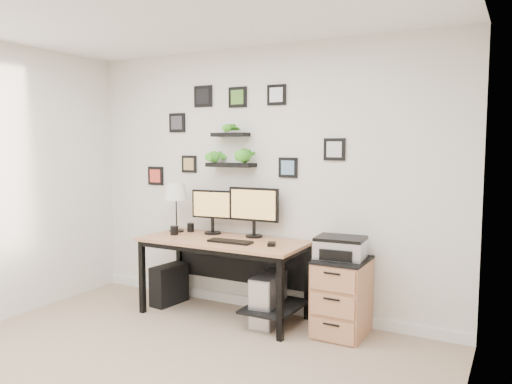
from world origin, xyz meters
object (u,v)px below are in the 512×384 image
Objects in this scene: monitor_left at (212,208)px; mug at (174,230)px; pc_tower_grey at (268,299)px; printer at (340,248)px; desk at (228,252)px; file_cabinet at (342,297)px; table_lamp at (176,193)px; monitor_right at (254,208)px; pc_tower_black at (169,284)px.

monitor_left is 0.44m from mug.
pc_tower_grey is 1.11× the size of printer.
pc_tower_grey is (0.73, -0.19, -0.78)m from monitor_left.
desk is 2.39× the size of file_cabinet.
table_lamp is (-0.69, 0.10, 0.53)m from desk.
monitor_right reaches higher than pc_tower_grey.
file_cabinet is at bearing 4.08° from mug.
desk is at bearing -29.09° from monitor_left.
table_lamp is at bearing 173.57° from pc_tower_grey.
table_lamp is at bearing -173.35° from monitor_right.
desk is 0.59m from pc_tower_grey.
table_lamp is (-0.86, -0.10, 0.12)m from monitor_right.
table_lamp is 0.96m from pc_tower_black.
file_cabinet is at bearing -4.08° from monitor_left.
monitor_right reaches higher than desk.
pc_tower_grey is (1.04, 0.04, -0.56)m from mug.
desk is 1.11m from printer.
table_lamp is 1.05× the size of pc_tower_grey.
pc_tower_black is at bearing -161.73° from monitor_left.
monitor_right is 0.88m from pc_tower_grey.
monitor_right is 1.04× the size of table_lamp.
mug is 0.61m from pc_tower_black.
printer is (1.10, 0.07, 0.14)m from desk.
monitor_left is at bearing -174.55° from monitor_right.
table_lamp is 5.58× the size of mug.
pc_tower_grey is 0.69m from file_cabinet.
file_cabinet is at bearing -8.58° from monitor_right.
monitor_left is at bearing 150.91° from desk.
pc_tower_black is (-0.44, -0.15, -0.81)m from monitor_left.
mug is 1.78m from file_cabinet.
table_lamp is at bearing -172.02° from monitor_left.
mug is at bearing -175.58° from printer.
printer is (1.38, -0.09, -0.25)m from monitor_left.
file_cabinet is at bearing -1.36° from table_lamp.
desk is at bearing -8.34° from table_lamp.
pc_tower_grey is at bearing -171.89° from printer.
pc_tower_grey is 0.85m from printer.
table_lamp is at bearing 178.64° from file_cabinet.
desk reaches higher than pc_tower_grey.
pc_tower_black is at bearing 179.10° from desk.
printer is at bearing -3.79° from monitor_left.
pc_tower_black is at bearing 178.14° from pc_tower_grey.
pc_tower_grey is at bearing -172.84° from file_cabinet.
monitor_left is 0.93m from pc_tower_black.
pc_tower_black is (-0.90, -0.19, -0.84)m from monitor_right.
monitor_left is 1.10× the size of pc_tower_black.
file_cabinet is (1.12, 0.06, -0.29)m from desk.
table_lamp reaches higher than pc_tower_grey.
desk is at bearing -176.53° from printer.
pc_tower_grey is (0.44, -0.03, -0.40)m from desk.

